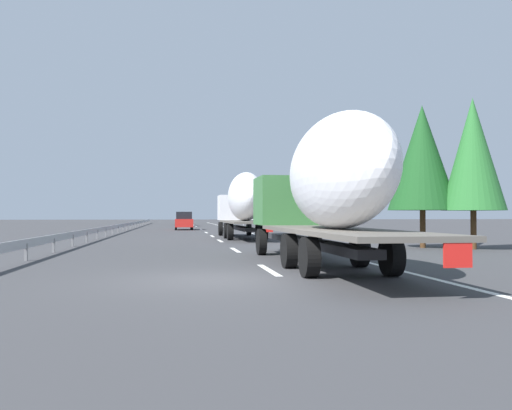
{
  "coord_description": "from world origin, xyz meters",
  "views": [
    {
      "loc": [
        -12.88,
        0.83,
        1.59
      ],
      "look_at": [
        17.12,
        -3.73,
        2.17
      ],
      "focal_mm": 36.64,
      "sensor_mm": 36.0,
      "label": 1
    }
  ],
  "objects_px": {
    "truck_lead": "(243,202)",
    "road_sign": "(244,211)",
    "car_black_suv": "(182,219)",
    "car_blue_sedan": "(185,220)",
    "truck_trailing": "(325,186)",
    "car_red_compact": "(184,221)"
  },
  "relations": [
    {
      "from": "truck_lead",
      "to": "road_sign",
      "type": "relative_size",
      "value": 4.65
    },
    {
      "from": "car_black_suv",
      "to": "car_blue_sedan",
      "type": "bearing_deg",
      "value": -178.47
    },
    {
      "from": "car_blue_sedan",
      "to": "truck_trailing",
      "type": "bearing_deg",
      "value": -176.81
    },
    {
      "from": "truck_lead",
      "to": "car_red_compact",
      "type": "height_order",
      "value": "truck_lead"
    },
    {
      "from": "truck_trailing",
      "to": "car_blue_sedan",
      "type": "relative_size",
      "value": 3.22
    },
    {
      "from": "road_sign",
      "to": "car_red_compact",
      "type": "bearing_deg",
      "value": 111.29
    },
    {
      "from": "car_blue_sedan",
      "to": "car_red_compact",
      "type": "height_order",
      "value": "car_red_compact"
    },
    {
      "from": "truck_trailing",
      "to": "car_black_suv",
      "type": "xyz_separation_m",
      "value": [
        70.63,
        3.61,
        -1.54
      ]
    },
    {
      "from": "truck_lead",
      "to": "road_sign",
      "type": "xyz_separation_m",
      "value": [
        23.9,
        -3.1,
        -0.44
      ]
    },
    {
      "from": "truck_lead",
      "to": "truck_trailing",
      "type": "relative_size",
      "value": 0.95
    },
    {
      "from": "truck_lead",
      "to": "car_black_suv",
      "type": "xyz_separation_m",
      "value": [
        50.86,
        3.61,
        -1.53
      ]
    },
    {
      "from": "truck_lead",
      "to": "road_sign",
      "type": "bearing_deg",
      "value": -7.39
    },
    {
      "from": "car_blue_sedan",
      "to": "road_sign",
      "type": "bearing_deg",
      "value": -157.94
    },
    {
      "from": "truck_lead",
      "to": "car_red_compact",
      "type": "distance_m",
      "value": 21.62
    },
    {
      "from": "car_red_compact",
      "to": "road_sign",
      "type": "relative_size",
      "value": 1.52
    },
    {
      "from": "truck_lead",
      "to": "truck_trailing",
      "type": "xyz_separation_m",
      "value": [
        -19.77,
        0.0,
        0.01
      ]
    },
    {
      "from": "truck_trailing",
      "to": "road_sign",
      "type": "relative_size",
      "value": 4.88
    },
    {
      "from": "car_red_compact",
      "to": "road_sign",
      "type": "height_order",
      "value": "road_sign"
    },
    {
      "from": "truck_lead",
      "to": "truck_trailing",
      "type": "bearing_deg",
      "value": 180.0
    },
    {
      "from": "car_black_suv",
      "to": "car_blue_sedan",
      "type": "xyz_separation_m",
      "value": [
        -11.14,
        -0.3,
        -0.03
      ]
    },
    {
      "from": "truck_lead",
      "to": "car_red_compact",
      "type": "bearing_deg",
      "value": 9.84
    },
    {
      "from": "truck_trailing",
      "to": "car_red_compact",
      "type": "height_order",
      "value": "truck_trailing"
    }
  ]
}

